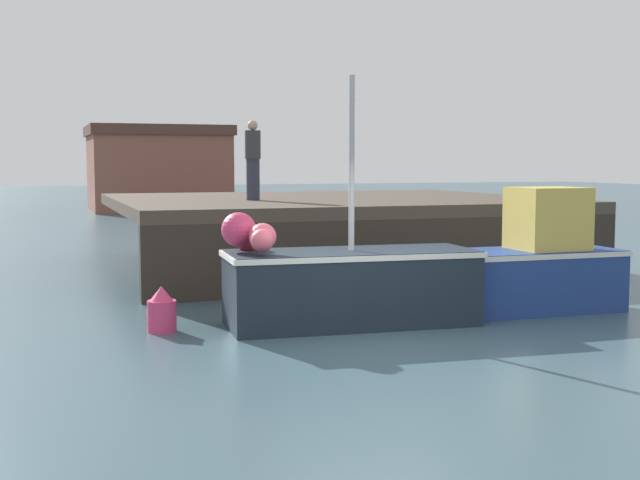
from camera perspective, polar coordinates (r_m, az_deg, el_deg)
ground at (r=10.88m, az=4.23°, el=-7.82°), size 120.00×160.00×0.10m
pier at (r=19.00m, az=1.11°, el=2.10°), size 9.71×8.24×1.61m
fishing_boat_near_left at (r=12.42m, az=1.85°, el=-2.94°), size 3.84×1.64×3.69m
fishing_boat_near_right at (r=13.99m, az=14.21°, el=-1.74°), size 3.13×1.33×2.02m
rowboat at (r=16.70m, az=16.67°, el=-2.52°), size 1.93×0.80×0.45m
dockworker at (r=18.04m, az=-4.62°, el=5.47°), size 0.34×0.34×1.72m
warehouse at (r=43.30m, az=-11.06°, el=4.86°), size 6.90×5.94×4.25m
mooring_buoy_foreground at (r=12.17m, az=-10.78°, el=-4.80°), size 0.42×0.42×0.66m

